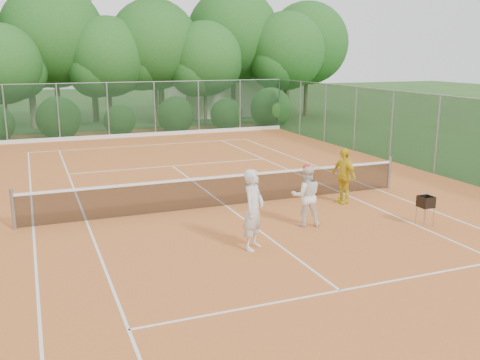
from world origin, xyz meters
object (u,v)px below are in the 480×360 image
player_white (253,210)px  player_center_grp (306,195)px  ball_hopper (426,202)px  player_yellow (344,176)px

player_white → player_center_grp: player_white is taller
ball_hopper → player_yellow: bearing=104.2°
player_center_grp → ball_hopper: (2.97, -1.20, -0.19)m
player_yellow → ball_hopper: (0.82, -2.76, -0.22)m
ball_hopper → player_white: bearing=176.8°
player_center_grp → player_yellow: (2.15, 1.56, 0.03)m
player_white → player_center_grp: bearing=-13.9°
player_center_grp → player_yellow: player_yellow is taller
player_white → player_center_grp: 2.30m
player_white → ball_hopper: bearing=-44.0°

